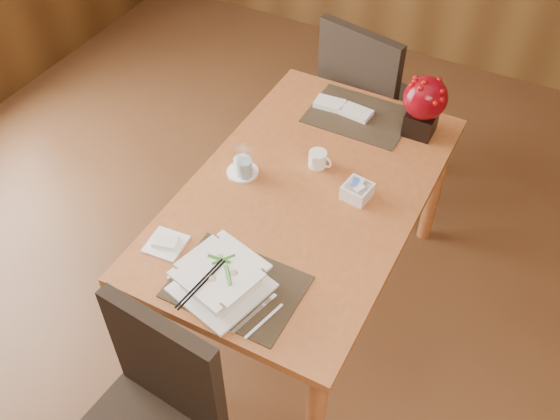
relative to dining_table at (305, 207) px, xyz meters
The scene contains 14 objects.
ground 0.89m from the dining_table, 90.00° to the right, with size 6.00×6.00×0.00m, color brown.
dining_table is the anchor object (origin of this frame).
placemat_near 0.56m from the dining_table, 90.00° to the right, with size 0.45×0.33×0.01m, color black.
placemat_far 0.56m from the dining_table, 90.00° to the left, with size 0.45×0.33×0.01m, color black.
soup_setting 0.60m from the dining_table, 93.91° to the right, with size 0.35×0.35×0.12m.
coffee_cup 0.31m from the dining_table, behind, with size 0.13×0.13×0.08m.
water_glass 0.32m from the dining_table, behind, with size 0.07×0.07×0.16m, color white.
creamer_jug 0.21m from the dining_table, 98.43° to the left, with size 0.10×0.10×0.07m, color white, non-canonical shape.
sugar_caddy 0.24m from the dining_table, 17.22° to the left, with size 0.10×0.10×0.06m, color white.
berry_decor 0.68m from the dining_table, 63.56° to the left, with size 0.19×0.19×0.28m.
napkins_far 0.57m from the dining_table, 97.24° to the left, with size 0.27×0.10×0.02m, color white, non-canonical shape.
bread_plate 0.61m from the dining_table, 123.27° to the right, with size 0.14×0.14×0.01m, color white.
near_chair 1.03m from the dining_table, 93.61° to the right, with size 0.49×0.50×0.98m.
far_chair 0.95m from the dining_table, 95.61° to the left, with size 0.56×0.56×1.02m.
Camera 1 is at (0.75, -1.05, 2.50)m, focal length 40.00 mm.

